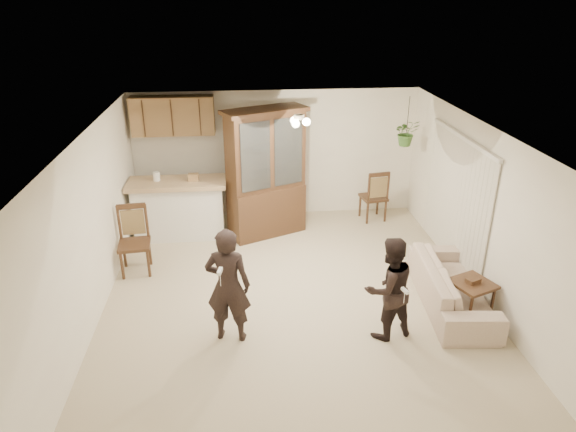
{
  "coord_description": "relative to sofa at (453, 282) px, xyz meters",
  "views": [
    {
      "loc": [
        -0.7,
        -6.4,
        4.22
      ],
      "look_at": [
        -0.04,
        0.4,
        1.19
      ],
      "focal_mm": 32.0,
      "sensor_mm": 36.0,
      "label": 1
    }
  ],
  "objects": [
    {
      "name": "floor",
      "position": [
        -2.27,
        0.31,
        -0.37
      ],
      "size": [
        6.5,
        6.5,
        0.0
      ],
      "primitive_type": "plane",
      "color": "beige",
      "rests_on": "ground"
    },
    {
      "name": "ceiling",
      "position": [
        -2.27,
        0.31,
        2.13
      ],
      "size": [
        5.5,
        6.5,
        0.02
      ],
      "primitive_type": "cube",
      "color": "white",
      "rests_on": "wall_back"
    },
    {
      "name": "wall_back",
      "position": [
        -2.27,
        3.56,
        0.88
      ],
      "size": [
        5.5,
        0.02,
        2.5
      ],
      "primitive_type": "cube",
      "color": "white",
      "rests_on": "ground"
    },
    {
      "name": "wall_front",
      "position": [
        -2.27,
        -2.94,
        0.88
      ],
      "size": [
        5.5,
        0.02,
        2.5
      ],
      "primitive_type": "cube",
      "color": "white",
      "rests_on": "ground"
    },
    {
      "name": "wall_left",
      "position": [
        -5.02,
        0.31,
        0.88
      ],
      "size": [
        0.02,
        6.5,
        2.5
      ],
      "primitive_type": "cube",
      "color": "white",
      "rests_on": "ground"
    },
    {
      "name": "wall_right",
      "position": [
        0.48,
        0.31,
        0.88
      ],
      "size": [
        0.02,
        6.5,
        2.5
      ],
      "primitive_type": "cube",
      "color": "white",
      "rests_on": "ground"
    },
    {
      "name": "breakfast_bar",
      "position": [
        -4.12,
        2.66,
        0.13
      ],
      "size": [
        1.6,
        0.55,
        1.0
      ],
      "primitive_type": "cube",
      "color": "white",
      "rests_on": "floor"
    },
    {
      "name": "bar_top",
      "position": [
        -4.12,
        2.66,
        0.68
      ],
      "size": [
        1.75,
        0.7,
        0.08
      ],
      "primitive_type": "cube",
      "color": "tan",
      "rests_on": "breakfast_bar"
    },
    {
      "name": "upper_cabinets",
      "position": [
        -4.17,
        3.38,
        1.73
      ],
      "size": [
        1.5,
        0.34,
        0.7
      ],
      "primitive_type": "cube",
      "color": "#8B5E3C",
      "rests_on": "wall_back"
    },
    {
      "name": "vertical_blinds",
      "position": [
        0.44,
        1.21,
        0.73
      ],
      "size": [
        0.06,
        2.3,
        2.1
      ],
      "primitive_type": null,
      "color": "beige",
      "rests_on": "wall_right"
    },
    {
      "name": "ceiling_fixture",
      "position": [
        -2.07,
        1.51,
        2.03
      ],
      "size": [
        0.36,
        0.36,
        0.2
      ],
      "primitive_type": null,
      "color": "beige",
      "rests_on": "ceiling"
    },
    {
      "name": "hanging_plant",
      "position": [
        0.03,
        2.71,
        1.48
      ],
      "size": [
        0.43,
        0.37,
        0.48
      ],
      "primitive_type": "imported",
      "color": "#305823",
      "rests_on": "ceiling"
    },
    {
      "name": "plant_cord",
      "position": [
        0.03,
        2.71,
        1.81
      ],
      "size": [
        0.01,
        0.01,
        0.65
      ],
      "primitive_type": "cylinder",
      "color": "black",
      "rests_on": "ceiling"
    },
    {
      "name": "sofa",
      "position": [
        0.0,
        0.0,
        0.0
      ],
      "size": [
        0.9,
        1.93,
        0.73
      ],
      "primitive_type": "imported",
      "rotation": [
        0.0,
        0.0,
        1.48
      ],
      "color": "beige",
      "rests_on": "floor"
    },
    {
      "name": "adult",
      "position": [
        -3.19,
        -0.48,
        0.53
      ],
      "size": [
        0.73,
        0.55,
        1.8
      ],
      "primitive_type": "imported",
      "rotation": [
        0.0,
        0.0,
        2.94
      ],
      "color": "black",
      "rests_on": "floor"
    },
    {
      "name": "child",
      "position": [
        -1.14,
        -0.62,
        0.31
      ],
      "size": [
        0.78,
        0.68,
        1.35
      ],
      "primitive_type": "imported",
      "rotation": [
        0.0,
        0.0,
        3.45
      ],
      "color": "black",
      "rests_on": "floor"
    },
    {
      "name": "china_hutch",
      "position": [
        -2.52,
        2.66,
        0.79
      ],
      "size": [
        1.59,
        1.13,
        2.35
      ],
      "rotation": [
        0.0,
        0.0,
        0.42
      ],
      "color": "black",
      "rests_on": "floor"
    },
    {
      "name": "side_table",
      "position": [
        0.11,
        -0.35,
        -0.07
      ],
      "size": [
        0.67,
        0.67,
        0.63
      ],
      "rotation": [
        0.0,
        0.0,
        0.38
      ],
      "color": "black",
      "rests_on": "floor"
    },
    {
      "name": "chair_bar",
      "position": [
        -4.71,
        1.4,
        -0.05
      ],
      "size": [
        0.54,
        0.54,
        1.11
      ],
      "rotation": [
        0.0,
        0.0,
        0.1
      ],
      "color": "black",
      "rests_on": "floor"
    },
    {
      "name": "chair_hutch_left",
      "position": [
        -2.57,
        2.75,
        -0.07
      ],
      "size": [
        0.59,
        0.59,
        1.04
      ],
      "rotation": [
        0.0,
        0.0,
        -0.36
      ],
      "color": "black",
      "rests_on": "floor"
    },
    {
      "name": "chair_hutch_right",
      "position": [
        -0.39,
        3.08,
        -0.07
      ],
      "size": [
        0.53,
        0.53,
        1.04
      ],
      "rotation": [
        0.0,
        0.0,
        3.3
      ],
      "color": "black",
      "rests_on": "floor"
    },
    {
      "name": "controller_adult",
      "position": [
        -3.26,
        -0.84,
        0.85
      ],
      "size": [
        0.07,
        0.14,
        0.04
      ],
      "primitive_type": "cube",
      "rotation": [
        0.0,
        0.0,
        2.94
      ],
      "color": "white",
      "rests_on": "adult"
    },
    {
      "name": "controller_child",
      "position": [
        -1.04,
        -0.94,
        0.51
      ],
      "size": [
        0.07,
        0.13,
        0.04
      ],
      "primitive_type": "cube",
      "rotation": [
        0.0,
        0.0,
        3.45
      ],
      "color": "white",
      "rests_on": "child"
    }
  ]
}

